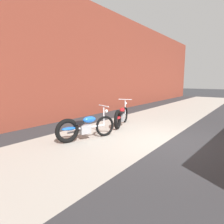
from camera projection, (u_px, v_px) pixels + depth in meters
The scene contains 5 objects.
ground_plane at pixel (167, 142), 6.03m from camera, with size 80.00×80.00×0.00m, color #2D2D30.
sidewalk_slab at pixel (119, 133), 7.05m from camera, with size 36.00×3.50×0.01m, color #9E998E.
brick_building_wall at pixel (52, 56), 8.60m from camera, with size 36.00×0.50×5.67m, color brown.
motorcycle_blue at pixel (83, 128), 6.13m from camera, with size 1.92×0.89×1.03m.
motorcycle_red at pixel (121, 116), 7.99m from camera, with size 1.92×0.89×1.03m.
Camera 1 is at (-5.67, -2.09, 1.83)m, focal length 32.18 mm.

